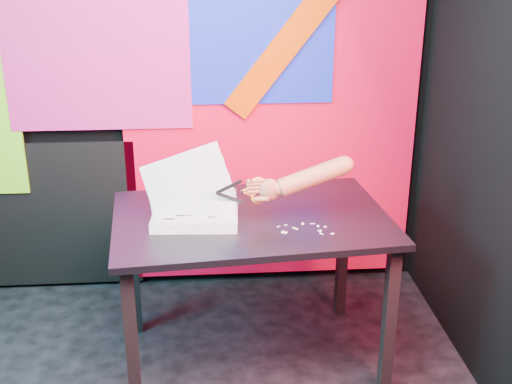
{
  "coord_description": "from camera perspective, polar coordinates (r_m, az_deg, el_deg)",
  "views": [
    {
      "loc": [
        0.31,
        -1.9,
        1.87
      ],
      "look_at": [
        0.51,
        0.67,
        0.87
      ],
      "focal_mm": 45.0,
      "sensor_mm": 36.0,
      "label": 1
    }
  ],
  "objects": [
    {
      "name": "paper_clippings",
      "position": [
        2.7,
        4.28,
        -3.32
      ],
      "size": [
        0.23,
        0.13,
        0.0
      ],
      "color": "white",
      "rests_on": "work_table"
    },
    {
      "name": "room",
      "position": [
        2.0,
        -13.27,
        5.57
      ],
      "size": [
        3.01,
        3.01,
        2.71
      ],
      "color": "black",
      "rests_on": "ground"
    },
    {
      "name": "work_table",
      "position": [
        2.86,
        -0.43,
        -3.79
      ],
      "size": [
        1.27,
        0.91,
        0.75
      ],
      "rotation": [
        0.0,
        0.0,
        0.1
      ],
      "color": "black",
      "rests_on": "ground"
    },
    {
      "name": "scissors",
      "position": [
        2.72,
        -0.12,
        0.12
      ],
      "size": [
        0.21,
        0.03,
        0.12
      ],
      "rotation": [
        0.0,
        0.0,
        0.08
      ],
      "color": "#A6A6AC",
      "rests_on": "printout_stack"
    },
    {
      "name": "printout_stack",
      "position": [
        2.77,
        -5.44,
        -1.99
      ],
      "size": [
        0.43,
        0.29,
        0.35
      ],
      "rotation": [
        0.0,
        0.0,
        -0.06
      ],
      "color": "beige",
      "rests_on": "work_table"
    },
    {
      "name": "backdrop",
      "position": [
        3.5,
        -8.35,
        5.8
      ],
      "size": [
        2.88,
        0.05,
        2.08
      ],
      "color": "red",
      "rests_on": "ground"
    },
    {
      "name": "hand_forearm",
      "position": [
        2.74,
        4.43,
        1.2
      ],
      "size": [
        0.45,
        0.11,
        0.18
      ],
      "rotation": [
        0.0,
        0.0,
        0.08
      ],
      "color": "#9A5C40",
      "rests_on": "work_table"
    }
  ]
}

